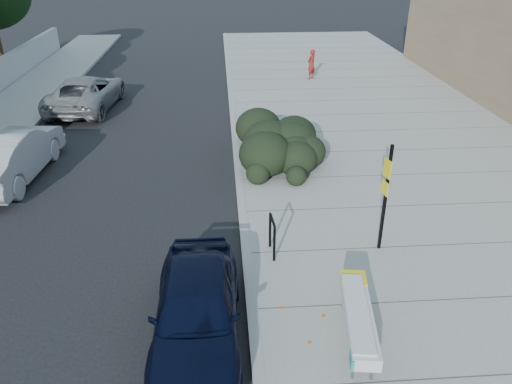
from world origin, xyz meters
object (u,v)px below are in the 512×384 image
(sedan_navy, at_px, (197,308))
(suv_silver, at_px, (86,92))
(bench, at_px, (358,316))
(bike_rack, at_px, (272,233))
(wagon_silver, at_px, (10,154))
(pedestrian, at_px, (311,64))
(sign_post, at_px, (386,192))

(sedan_navy, height_order, suv_silver, suv_silver)
(bench, height_order, sedan_navy, sedan_navy)
(bike_rack, xyz_separation_m, wagon_silver, (-7.68, 5.04, 0.09))
(bench, xyz_separation_m, pedestrian, (2.42, 18.92, 0.17))
(bench, xyz_separation_m, wagon_silver, (-8.94, 7.99, 0.08))
(sign_post, distance_m, sedan_navy, 5.03)
(bench, xyz_separation_m, suv_silver, (-8.23, 15.08, -0.00))
(suv_silver, height_order, pedestrian, pedestrian)
(bench, bearing_deg, wagon_silver, 146.35)
(sedan_navy, xyz_separation_m, wagon_silver, (-6.01, 7.52, 0.12))
(wagon_silver, height_order, suv_silver, wagon_silver)
(bike_rack, bearing_deg, wagon_silver, 142.95)
(bench, height_order, suv_silver, suv_silver)
(wagon_silver, distance_m, suv_silver, 7.13)
(sign_post, distance_m, suv_silver, 15.43)
(bike_rack, height_order, suv_silver, suv_silver)
(suv_silver, bearing_deg, sign_post, 133.18)
(sign_post, height_order, pedestrian, sign_post)
(bike_rack, xyz_separation_m, sign_post, (2.58, 0.04, 0.94))
(bike_rack, bearing_deg, pedestrian, 73.25)
(sign_post, bearing_deg, bench, -124.96)
(bench, bearing_deg, sedan_navy, 179.14)
(sedan_navy, bearing_deg, bike_rack, 56.82)
(bike_rack, bearing_deg, sedan_navy, -127.60)
(wagon_silver, bearing_deg, sign_post, 157.92)
(sedan_navy, xyz_separation_m, pedestrian, (5.34, 18.46, 0.21))
(pedestrian, bearing_deg, sign_post, 42.22)
(sign_post, xyz_separation_m, pedestrian, (1.10, 15.93, -0.76))
(wagon_silver, bearing_deg, suv_silver, -91.86)
(pedestrian, bearing_deg, bench, 38.89)
(bike_rack, xyz_separation_m, pedestrian, (3.68, 15.97, 0.18))
(sign_post, bearing_deg, suv_silver, 117.10)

